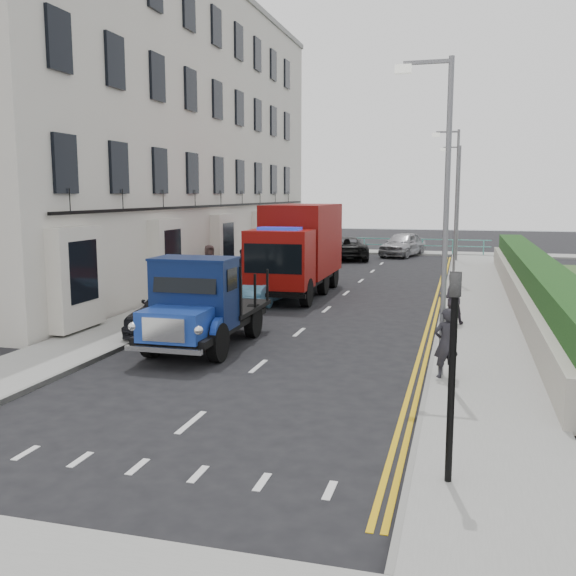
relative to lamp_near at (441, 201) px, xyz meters
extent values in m
plane|color=black|center=(-4.18, 2.00, -4.00)|extent=(120.00, 120.00, 0.00)
cube|color=gray|center=(-9.38, 11.00, -3.94)|extent=(2.40, 38.00, 0.12)
cube|color=gray|center=(1.12, 11.00, -3.94)|extent=(2.60, 38.00, 0.12)
cube|color=gray|center=(-4.18, 31.00, -3.94)|extent=(30.00, 2.50, 0.12)
plane|color=#4C6068|center=(-4.18, 62.00, -4.00)|extent=(120.00, 120.00, 0.00)
cube|color=silver|center=(-13.68, 15.00, 3.00)|extent=(6.00, 30.00, 14.00)
cube|color=black|center=(-10.53, 15.00, -0.40)|extent=(0.12, 28.00, 0.10)
cube|color=#B2AD9E|center=(2.42, 11.00, -3.45)|extent=(0.30, 28.00, 1.00)
cube|color=#123912|center=(3.12, 11.00, -3.05)|extent=(1.20, 28.00, 1.70)
cube|color=#59B2A5|center=(-4.18, 30.20, -2.92)|extent=(13.00, 0.08, 0.06)
cube|color=#59B2A5|center=(-4.18, 30.20, -3.35)|extent=(13.00, 0.06, 0.05)
cylinder|color=slate|center=(0.12, 0.00, -0.50)|extent=(0.12, 0.12, 7.00)
cube|color=slate|center=(-0.38, 0.00, 2.90)|extent=(1.00, 0.08, 0.08)
cube|color=beige|center=(-0.88, 0.00, 2.78)|extent=(0.35, 0.18, 0.18)
cylinder|color=slate|center=(0.12, 16.00, -0.50)|extent=(0.12, 0.12, 7.00)
cube|color=slate|center=(-0.38, 16.00, 2.90)|extent=(1.00, 0.08, 0.08)
cube|color=beige|center=(-0.88, 16.00, 2.78)|extent=(0.35, 0.18, 0.18)
cylinder|color=slate|center=(0.12, 26.00, -0.50)|extent=(0.12, 0.12, 7.00)
cube|color=slate|center=(-0.38, 26.00, 2.90)|extent=(1.00, 0.08, 0.08)
cube|color=beige|center=(-0.88, 26.00, 2.78)|extent=(0.35, 0.18, 0.18)
cylinder|color=black|center=(0.42, -5.50, -2.50)|extent=(0.10, 0.10, 3.00)
imported|color=black|center=(0.42, -5.50, -1.40)|extent=(0.16, 0.20, 1.00)
cylinder|color=black|center=(-7.07, 0.12, -3.51)|extent=(0.27, 0.98, 0.98)
cylinder|color=black|center=(-5.27, 0.14, -3.51)|extent=(0.27, 0.98, 0.98)
cylinder|color=black|center=(-7.09, 2.98, -3.51)|extent=(0.27, 0.98, 0.98)
cylinder|color=black|center=(-5.30, 3.00, -3.51)|extent=(0.27, 0.98, 0.98)
cube|color=black|center=(-6.18, 1.56, -3.36)|extent=(1.98, 4.92, 0.18)
cube|color=#1D3D9D|center=(-6.17, -0.33, -3.00)|extent=(1.59, 1.34, 0.74)
cube|color=silver|center=(-6.16, -1.01, -3.00)|extent=(1.07, 0.09, 0.56)
cube|color=#0D1B46|center=(-6.18, 0.85, -2.41)|extent=(2.05, 1.24, 1.79)
cube|color=black|center=(-6.19, 2.79, -3.13)|extent=(2.17, 2.88, 0.12)
cylinder|color=black|center=(-7.05, 8.32, -3.46)|extent=(0.32, 1.07, 1.07)
cylinder|color=black|center=(-5.01, 8.33, -3.46)|extent=(0.32, 1.07, 1.07)
cylinder|color=black|center=(-7.07, 11.34, -3.46)|extent=(0.32, 1.07, 1.07)
cylinder|color=black|center=(-5.03, 11.35, -3.46)|extent=(0.32, 1.07, 1.07)
cylinder|color=black|center=(-7.09, 13.48, -3.46)|extent=(0.32, 1.07, 1.07)
cylinder|color=black|center=(-5.04, 13.49, -3.46)|extent=(0.32, 1.07, 1.07)
cube|color=black|center=(-6.05, 10.86, -3.27)|extent=(2.28, 6.83, 0.24)
cube|color=maroon|center=(-6.03, 8.33, -2.24)|extent=(2.35, 1.86, 2.14)
cube|color=black|center=(-6.03, 7.43, -2.15)|extent=(2.14, 0.09, 1.07)
cube|color=maroon|center=(-6.05, 11.93, -1.76)|extent=(2.47, 5.08, 2.92)
imported|color=black|center=(-7.78, 3.14, -3.24)|extent=(1.97, 4.51, 1.51)
imported|color=#5189AF|center=(-6.78, 9.00, -3.31)|extent=(1.98, 4.30, 1.37)
imported|color=#BDBCC2|center=(-6.78, 14.00, -3.34)|extent=(1.87, 4.53, 1.31)
imported|color=black|center=(-6.72, 26.09, -3.27)|extent=(3.70, 5.67, 1.45)
imported|color=#9D9CA0|center=(-3.39, 28.95, -3.19)|extent=(3.12, 5.08, 1.62)
imported|color=#242228|center=(0.22, -0.20, -3.10)|extent=(0.67, 0.57, 1.56)
imported|color=#2E2932|center=(0.22, 5.98, -3.08)|extent=(0.87, 0.74, 1.60)
imported|color=black|center=(-8.78, 12.03, -3.06)|extent=(0.97, 0.96, 1.64)
imported|color=#483534|center=(-10.18, 11.62, -2.97)|extent=(1.06, 0.98, 1.82)
camera|label=1|loc=(0.50, -14.37, 0.14)|focal=40.00mm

